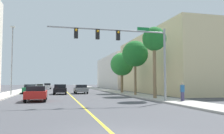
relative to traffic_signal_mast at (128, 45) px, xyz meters
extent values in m
plane|color=#47474C|center=(-4.09, 30.30, -5.10)|extent=(192.00, 192.00, 0.00)
cube|color=beige|center=(-12.82, 30.30, -5.02)|extent=(3.11, 168.00, 0.15)
cube|color=#B2ADA3|center=(4.64, 30.30, -5.02)|extent=(3.11, 168.00, 0.15)
cube|color=yellow|center=(-4.09, 30.30, -5.09)|extent=(0.16, 144.00, 0.01)
cube|color=beige|center=(14.14, 17.26, -0.15)|extent=(12.36, 25.85, 9.90)
cube|color=silver|center=(15.82, 46.15, -0.52)|extent=(15.71, 26.75, 9.16)
cylinder|color=gray|center=(3.48, 0.00, -1.68)|extent=(0.20, 0.20, 6.54)
cylinder|color=gray|center=(-1.68, 0.00, 1.22)|extent=(10.32, 0.14, 0.14)
cube|color=black|center=(-0.90, 0.00, 0.77)|extent=(0.32, 0.24, 0.84)
sphere|color=orange|center=(-0.90, -0.14, 1.02)|extent=(0.20, 0.20, 0.20)
cube|color=black|center=(-2.71, 0.00, 0.77)|extent=(0.32, 0.24, 0.84)
sphere|color=orange|center=(-2.71, -0.14, 1.02)|extent=(0.20, 0.20, 0.20)
cube|color=black|center=(-4.52, 0.00, 0.77)|extent=(0.32, 0.24, 0.84)
sphere|color=orange|center=(-4.52, -0.14, 1.02)|extent=(0.20, 0.20, 0.20)
cube|color=#147233|center=(1.42, 0.00, 1.47)|extent=(1.10, 0.04, 0.28)
cylinder|color=gray|center=(-11.76, 13.42, -0.51)|extent=(0.16, 0.16, 8.87)
cube|color=beige|center=(-11.76, 13.42, 4.07)|extent=(0.56, 0.28, 0.20)
cylinder|color=brown|center=(4.04, 3.46, -1.81)|extent=(0.36, 0.36, 6.28)
sphere|color=#1E6B28|center=(4.04, 3.46, 1.33)|extent=(2.56, 2.56, 2.56)
cone|color=#1E6B28|center=(4.81, 3.41, 1.13)|extent=(0.50, 1.19, 1.27)
cone|color=#1E6B28|center=(4.35, 4.17, 1.13)|extent=(1.22, 0.80, 1.54)
cone|color=#1E6B28|center=(3.54, 4.04, 1.13)|extent=(1.02, 0.93, 1.32)
cone|color=#1E6B28|center=(3.28, 3.47, 1.13)|extent=(0.45, 1.16, 1.09)
cone|color=#1E6B28|center=(3.79, 2.74, 1.13)|extent=(1.27, 0.77, 1.42)
cone|color=#1E6B28|center=(4.53, 2.86, 1.13)|extent=(1.22, 1.08, 1.51)
cylinder|color=brown|center=(4.19, 9.93, -2.22)|extent=(0.32, 0.32, 5.46)
sphere|color=#1E6B28|center=(4.19, 9.93, 0.51)|extent=(3.48, 3.48, 3.48)
cone|color=#1E6B28|center=(5.22, 9.75, 0.31)|extent=(0.63, 1.45, 1.67)
cone|color=#1E6B28|center=(4.87, 10.72, 0.31)|extent=(1.42, 1.37, 1.48)
cone|color=#1E6B28|center=(3.56, 10.76, 0.31)|extent=(1.34, 1.16, 1.64)
cone|color=#1E6B28|center=(3.16, 10.10, 0.31)|extent=(0.68, 1.86, 1.65)
cone|color=#1E6B28|center=(3.53, 9.12, 0.31)|extent=(1.46, 1.31, 1.99)
cone|color=#1E6B28|center=(4.79, 9.07, 0.31)|extent=(1.49, 1.21, 1.95)
cylinder|color=brown|center=(4.23, 16.39, -2.68)|extent=(0.41, 0.41, 4.54)
sphere|color=#287F33|center=(4.23, 16.39, -0.40)|extent=(3.71, 3.71, 3.71)
cone|color=#287F33|center=(5.32, 16.61, -0.60)|extent=(0.69, 1.68, 1.44)
cone|color=#287F33|center=(4.91, 17.28, -0.60)|extent=(1.47, 1.28, 1.66)
cone|color=#287F33|center=(3.67, 17.35, -0.60)|extent=(1.51, 1.10, 2.12)
cone|color=#287F33|center=(3.14, 16.20, -0.60)|extent=(0.71, 2.01, 1.70)
cone|color=#287F33|center=(3.52, 15.53, -0.60)|extent=(1.34, 1.20, 1.92)
cone|color=#287F33|center=(4.83, 15.45, -0.60)|extent=(1.48, 1.13, 1.97)
cube|color=#196638|center=(-10.02, 19.81, -4.45)|extent=(2.02, 4.40, 0.65)
cube|color=black|center=(-10.01, 20.13, -3.89)|extent=(1.74, 2.20, 0.46)
cylinder|color=black|center=(-9.20, 18.16, -4.78)|extent=(0.24, 0.65, 0.64)
cylinder|color=black|center=(-10.92, 18.20, -4.78)|extent=(0.24, 0.65, 0.64)
cylinder|color=black|center=(-9.12, 21.42, -4.78)|extent=(0.24, 0.65, 0.64)
cylinder|color=black|center=(-10.84, 21.46, -4.78)|extent=(0.24, 0.65, 0.64)
cube|color=slate|center=(-2.23, 17.57, -4.47)|extent=(1.93, 4.20, 0.61)
cube|color=black|center=(-2.23, 17.40, -3.93)|extent=(1.68, 1.95, 0.47)
cylinder|color=black|center=(-3.09, 19.11, -4.78)|extent=(0.22, 0.64, 0.64)
cylinder|color=black|center=(-1.40, 19.12, -4.78)|extent=(0.22, 0.64, 0.64)
cylinder|color=black|center=(-3.07, 16.02, -4.78)|extent=(0.22, 0.64, 0.64)
cylinder|color=black|center=(-1.37, 16.03, -4.78)|extent=(0.22, 0.64, 0.64)
cube|color=black|center=(-5.41, 16.28, -4.46)|extent=(2.07, 4.61, 0.64)
cube|color=black|center=(-5.42, 16.10, -3.88)|extent=(1.74, 2.16, 0.52)
cylinder|color=black|center=(-6.17, 18.03, -4.78)|extent=(0.25, 0.65, 0.64)
cylinder|color=black|center=(-4.50, 17.96, -4.78)|extent=(0.25, 0.65, 0.64)
cylinder|color=black|center=(-6.32, 14.60, -4.78)|extent=(0.25, 0.65, 0.64)
cylinder|color=black|center=(-4.65, 14.52, -4.78)|extent=(0.25, 0.65, 0.64)
cube|color=red|center=(-7.88, 4.38, -4.44)|extent=(1.93, 4.29, 0.67)
cube|color=black|center=(-7.88, 4.18, -3.87)|extent=(1.69, 2.05, 0.48)
cylinder|color=black|center=(-8.74, 5.96, -4.78)|extent=(0.22, 0.64, 0.64)
cylinder|color=black|center=(-7.04, 5.97, -4.78)|extent=(0.22, 0.64, 0.64)
cylinder|color=black|center=(-8.72, 2.79, -4.78)|extent=(0.22, 0.64, 0.64)
cylinder|color=black|center=(-7.02, 2.80, -4.78)|extent=(0.22, 0.64, 0.64)
cube|color=gold|center=(-9.60, 32.30, -4.47)|extent=(1.91, 4.21, 0.62)
cube|color=black|center=(-9.60, 32.56, -3.94)|extent=(1.68, 2.09, 0.43)
cylinder|color=black|center=(-8.74, 30.74, -4.78)|extent=(0.22, 0.64, 0.64)
cylinder|color=black|center=(-10.45, 30.74, -4.78)|extent=(0.22, 0.64, 0.64)
cylinder|color=black|center=(-8.74, 33.85, -4.78)|extent=(0.22, 0.64, 0.64)
cylinder|color=black|center=(-10.45, 33.85, -4.78)|extent=(0.22, 0.64, 0.64)
cube|color=#BCBCC1|center=(-8.12, 42.18, -4.43)|extent=(1.82, 3.91, 0.69)
cube|color=black|center=(-8.13, 41.87, -3.85)|extent=(1.56, 1.89, 0.48)
cylinder|color=black|center=(-8.84, 43.58, -4.78)|extent=(0.24, 0.65, 0.64)
cylinder|color=black|center=(-7.33, 43.54, -4.78)|extent=(0.24, 0.65, 0.64)
cylinder|color=black|center=(-8.92, 40.82, -4.78)|extent=(0.24, 0.65, 0.64)
cylinder|color=black|center=(-7.40, 40.78, -4.78)|extent=(0.24, 0.65, 0.64)
cylinder|color=#3F3859|center=(5.02, -0.32, -4.55)|extent=(0.32, 0.32, 0.79)
cylinder|color=#26598C|center=(5.02, -0.32, -3.85)|extent=(0.38, 0.38, 0.62)
sphere|color=tan|center=(5.02, -0.32, -3.43)|extent=(0.21, 0.21, 0.21)
camera|label=1|loc=(-6.08, -18.81, -3.25)|focal=36.58mm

